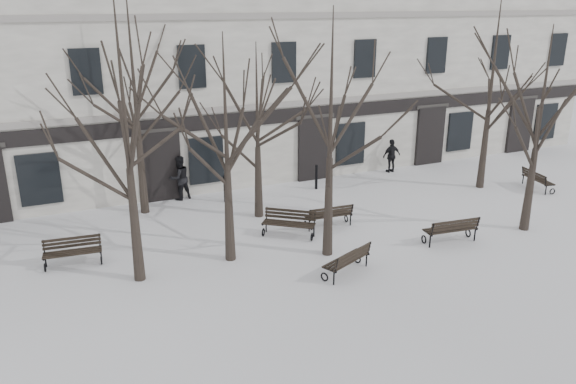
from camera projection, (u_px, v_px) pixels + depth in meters
ground at (327, 261)px, 17.92m from camera, size 100.00×100.00×0.00m
building at (205, 52)px, 27.33m from camera, size 40.40×10.20×11.40m
tree_0 at (124, 108)px, 15.10m from camera, size 5.75×5.75×8.22m
tree_1 at (226, 124)px, 16.63m from camera, size 4.95×4.95×7.07m
tree_2 at (331, 107)px, 16.87m from camera, size 5.44×5.44×7.77m
tree_3 at (542, 107)px, 18.98m from camera, size 5.03×5.03×7.18m
tree_4 at (133, 74)px, 20.32m from camera, size 6.02×6.02×8.60m
tree_5 at (257, 111)px, 20.36m from camera, size 4.57×4.57×6.53m
tree_6 at (493, 70)px, 23.36m from camera, size 5.78×5.78×8.26m
bench_0 at (73, 251)px, 17.53m from camera, size 1.79×0.80×0.88m
bench_1 at (348, 260)px, 16.92m from camera, size 1.82×1.26×0.88m
bench_2 at (451, 229)px, 19.11m from camera, size 1.93×0.87×0.94m
bench_3 at (289, 222)px, 19.70m from camera, size 1.83×1.63×0.93m
bench_4 at (329, 215)px, 20.45m from camera, size 1.78×0.74×0.88m
bench_5 at (537, 179)px, 24.64m from camera, size 0.90×1.74×0.84m
bollard_a at (225, 188)px, 22.99m from camera, size 0.15×0.15×1.15m
bollard_b at (316, 176)px, 24.59m from camera, size 0.14×0.14×1.11m
pedestrian_b at (181, 199)px, 23.52m from camera, size 1.07×0.93×1.86m
pedestrian_c at (391, 172)px, 27.24m from camera, size 0.96×0.41×1.62m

